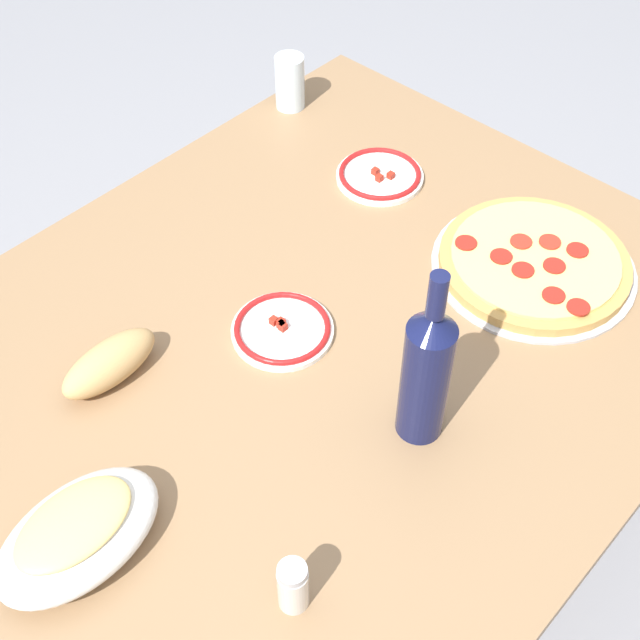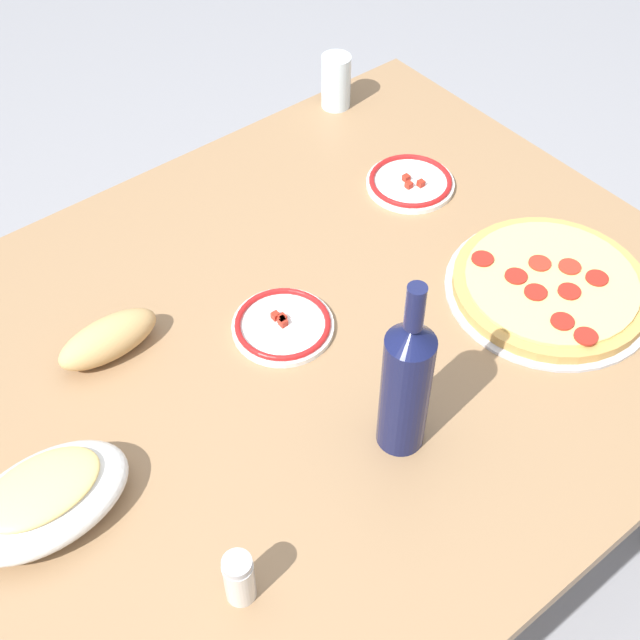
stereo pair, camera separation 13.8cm
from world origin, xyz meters
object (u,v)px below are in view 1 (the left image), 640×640
Objects in this scene: pepperoni_pizza at (534,263)px; side_plate_far at (282,329)px; bread_loaf at (109,363)px; wine_bottle at (426,372)px; side_plate_near at (380,175)px; water_glass at (290,82)px; baked_pasta_dish at (77,533)px; spice_shaker at (293,586)px; dining_table at (320,370)px.

pepperoni_pizza is 2.12× the size of side_plate_far.
bread_loaf reaches higher than side_plate_far.
side_plate_near is (0.41, 0.42, -0.12)m from wine_bottle.
water_glass is at bearing 78.61° from side_plate_near.
baked_pasta_dish is 0.29m from spice_shaker.
spice_shaker reaches higher than pepperoni_pizza.
water_glass is at bearing 23.23° from bread_loaf.
wine_bottle is 0.60m from side_plate_near.
wine_bottle is at bearing -24.09° from baked_pasta_dish.
baked_pasta_dish is at bearing -135.71° from bread_loaf.
spice_shaker is (-0.72, -0.11, 0.03)m from pepperoni_pizza.
side_plate_near is at bearing 18.78° from side_plate_far.
side_plate_near is at bearing -101.39° from water_glass.
water_glass is 1.32× the size of spice_shaker.
side_plate_near is 1.00× the size of bread_loaf.
water_glass reaches higher than baked_pasta_dish.
wine_bottle is 2.74× the size of water_glass.
bread_loaf is (-0.25, 0.41, -0.10)m from wine_bottle.
side_plate_far is (-0.41, -0.14, 0.00)m from side_plate_near.
pepperoni_pizza is at bearing -28.25° from bread_loaf.
spice_shaker is at bearing -171.11° from pepperoni_pizza.
water_glass reaches higher than side_plate_far.
baked_pasta_dish is 0.46m from side_plate_far.
spice_shaker reaches higher than baked_pasta_dish.
side_plate_near is (-0.06, -0.30, -0.05)m from water_glass.
wine_bottle reaches higher than dining_table.
side_plate_near is 0.87m from spice_shaker.
wine_bottle is 0.49m from bread_loaf.
spice_shaker is at bearing -147.19° from side_plate_near.
water_glass reaches higher than dining_table.
baked_pasta_dish reaches higher than pepperoni_pizza.
pepperoni_pizza is (0.36, -0.17, 0.11)m from dining_table.
dining_table is at bearing -131.68° from water_glass.
side_plate_far reaches higher than dining_table.
baked_pasta_dish is (-0.86, 0.14, 0.03)m from pepperoni_pizza.
side_plate_near is 1.01× the size of side_plate_far.
water_glass reaches higher than pepperoni_pizza.
baked_pasta_dish is 2.09× the size of water_glass.
bread_loaf is 1.95× the size of spice_shaker.
pepperoni_pizza is 0.66m from water_glass.
wine_bottle reaches higher than spice_shaker.
side_plate_near is (0.87, 0.21, -0.03)m from baked_pasta_dish.
baked_pasta_dish is 0.89m from side_plate_near.
baked_pasta_dish is at bearing 155.91° from wine_bottle.
spice_shaker is at bearing -98.85° from bread_loaf.
pepperoni_pizza is 0.74m from bread_loaf.
water_glass is 0.68× the size of bread_loaf.
dining_table is 15.07× the size of spice_shaker.
side_plate_near reaches higher than dining_table.
water_glass reaches higher than side_plate_near.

